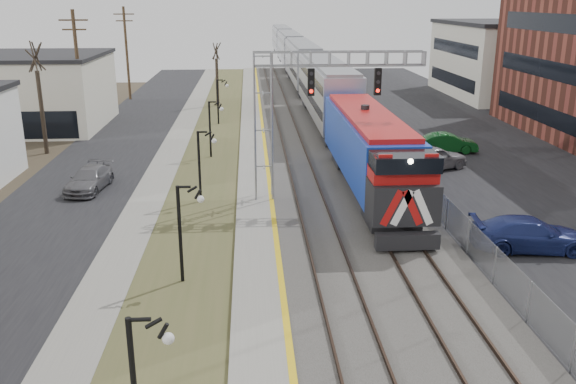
{
  "coord_description": "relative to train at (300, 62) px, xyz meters",
  "views": [
    {
      "loc": [
        -1.24,
        -4.15,
        10.7
      ],
      "look_at": [
        0.4,
        21.37,
        2.6
      ],
      "focal_mm": 38.0,
      "sensor_mm": 36.0,
      "label": 1
    }
  ],
  "objects": [
    {
      "name": "street_west",
      "position": [
        -17.0,
        -40.89,
        -2.92
      ],
      "size": [
        7.0,
        120.0,
        0.04
      ],
      "primitive_type": "cube",
      "color": "black",
      "rests_on": "ground"
    },
    {
      "name": "sidewalk",
      "position": [
        -12.5,
        -40.89,
        -2.9
      ],
      "size": [
        2.0,
        120.0,
        0.08
      ],
      "primitive_type": "cube",
      "color": "gray",
      "rests_on": "ground"
    },
    {
      "name": "grass_median",
      "position": [
        -9.5,
        -40.89,
        -2.91
      ],
      "size": [
        4.0,
        120.0,
        0.06
      ],
      "primitive_type": "cube",
      "color": "#484D29",
      "rests_on": "ground"
    },
    {
      "name": "platform",
      "position": [
        -6.5,
        -40.89,
        -2.82
      ],
      "size": [
        2.0,
        120.0,
        0.24
      ],
      "primitive_type": "cube",
      "color": "gray",
      "rests_on": "ground"
    },
    {
      "name": "ballast_bed",
      "position": [
        -1.5,
        -40.89,
        -2.84
      ],
      "size": [
        8.0,
        120.0,
        0.2
      ],
      "primitive_type": "cube",
      "color": "#595651",
      "rests_on": "ground"
    },
    {
      "name": "parking_lot",
      "position": [
        10.5,
        -40.89,
        -2.92
      ],
      "size": [
        16.0,
        120.0,
        0.04
      ],
      "primitive_type": "cube",
      "color": "black",
      "rests_on": "ground"
    },
    {
      "name": "platform_edge",
      "position": [
        -5.62,
        -40.89,
        -2.69
      ],
      "size": [
        0.24,
        120.0,
        0.01
      ],
      "primitive_type": "cube",
      "color": "gold",
      "rests_on": "platform"
    },
    {
      "name": "track_near",
      "position": [
        -3.5,
        -40.89,
        -2.66
      ],
      "size": [
        1.58,
        120.0,
        0.15
      ],
      "color": "#2D2119",
      "rests_on": "ballast_bed"
    },
    {
      "name": "track_far",
      "position": [
        -0.0,
        -40.89,
        -2.66
      ],
      "size": [
        1.58,
        120.0,
        0.15
      ],
      "color": "#2D2119",
      "rests_on": "ballast_bed"
    },
    {
      "name": "train",
      "position": [
        0.0,
        0.0,
        0.0
      ],
      "size": [
        3.0,
        108.65,
        5.33
      ],
      "color": "#1539B1",
      "rests_on": "ground"
    },
    {
      "name": "signal_gantry",
      "position": [
        -4.28,
        -47.89,
        2.65
      ],
      "size": [
        9.0,
        1.07,
        8.15
      ],
      "color": "gray",
      "rests_on": "ground"
    },
    {
      "name": "lampposts",
      "position": [
        -9.5,
        -57.6,
        -0.94
      ],
      "size": [
        0.14,
        62.14,
        4.0
      ],
      "color": "black",
      "rests_on": "ground"
    },
    {
      "name": "fence",
      "position": [
        2.7,
        -40.89,
        -2.14
      ],
      "size": [
        0.04,
        120.0,
        1.6
      ],
      "primitive_type": "cube",
      "color": "gray",
      "rests_on": "ground"
    },
    {
      "name": "bare_trees",
      "position": [
        -18.16,
        -36.97,
        -0.24
      ],
      "size": [
        12.3,
        42.3,
        5.95
      ],
      "color": "#382D23",
      "rests_on": "ground"
    },
    {
      "name": "car_lot_d",
      "position": [
        5.57,
        -55.67,
        -2.2
      ],
      "size": [
        5.32,
        2.61,
        1.49
      ],
      "primitive_type": "imported",
      "rotation": [
        0.0,
        0.0,
        1.47
      ],
      "color": "navy",
      "rests_on": "ground"
    },
    {
      "name": "car_lot_e",
      "position": [
        5.17,
        -42.17,
        -2.12
      ],
      "size": [
        5.15,
        3.75,
        1.63
      ],
      "primitive_type": "imported",
      "rotation": [
        0.0,
        0.0,
        2.0
      ],
      "color": "gray",
      "rests_on": "ground"
    },
    {
      "name": "car_lot_f",
      "position": [
        7.63,
        -37.56,
        -2.24
      ],
      "size": [
        4.36,
        1.91,
        1.39
      ],
      "primitive_type": "imported",
      "rotation": [
        0.0,
        0.0,
        1.47
      ],
      "color": "#0E4618",
      "rests_on": "ground"
    },
    {
      "name": "car_street_b",
      "position": [
        -16.14,
        -45.26,
        -2.29
      ],
      "size": [
        2.34,
        4.69,
        1.31
      ],
      "primitive_type": "imported",
      "rotation": [
        0.0,
        0.0,
        -0.12
      ],
      "color": "slate",
      "rests_on": "ground"
    }
  ]
}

